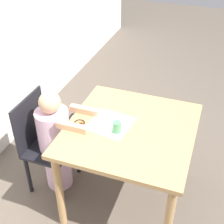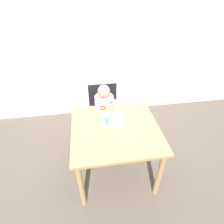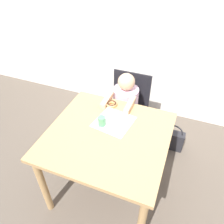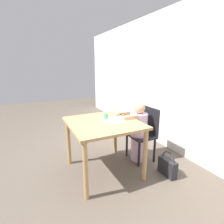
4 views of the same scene
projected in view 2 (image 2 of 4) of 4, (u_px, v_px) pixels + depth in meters
ground_plane at (115, 169)px, 2.44m from camera, size 12.00×12.00×0.00m
wall_back at (101, 47)px, 2.82m from camera, size 8.00×0.05×2.50m
dining_table at (115, 135)px, 2.05m from camera, size 0.99×0.94×0.77m
chair at (104, 111)px, 2.75m from camera, size 0.43×0.36×0.87m
child_figure at (105, 114)px, 2.64m from camera, size 0.28×0.49×0.97m
donut at (102, 109)px, 2.25m from camera, size 0.10×0.10×0.03m
napkin at (113, 119)px, 2.10m from camera, size 0.34×0.34×0.00m
handbag at (136, 122)px, 3.03m from camera, size 0.29×0.10×0.36m
cup at (107, 121)px, 2.00m from camera, size 0.06×0.06×0.09m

